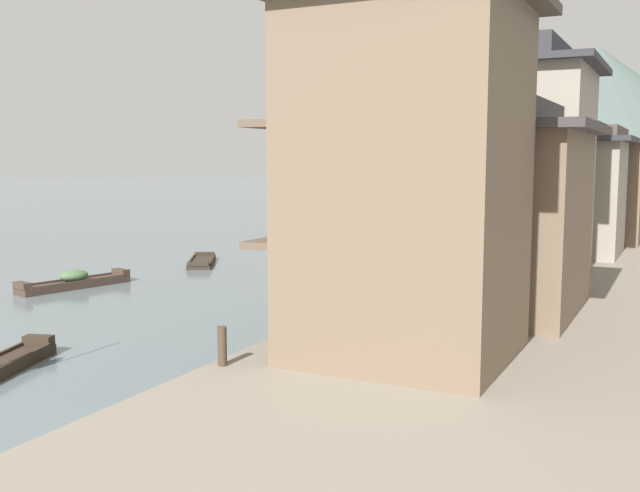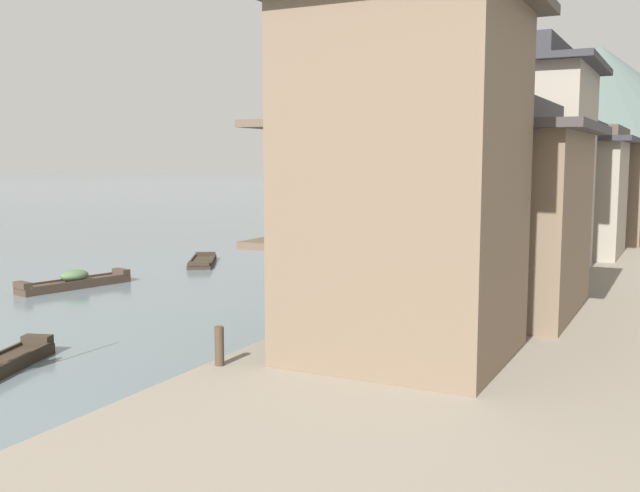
{
  "view_description": "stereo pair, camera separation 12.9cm",
  "coord_description": "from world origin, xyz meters",
  "px_view_note": "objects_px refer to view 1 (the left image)",
  "views": [
    {
      "loc": [
        16.83,
        -10.27,
        5.3
      ],
      "look_at": [
        3.36,
        16.82,
        1.68
      ],
      "focal_mm": 41.19,
      "sensor_mm": 36.0,
      "label": 1
    },
    {
      "loc": [
        16.94,
        -10.21,
        5.3
      ],
      "look_at": [
        3.36,
        16.82,
        1.68
      ],
      "focal_mm": 41.19,
      "sensor_mm": 36.0,
      "label": 2
    }
  ],
  "objects_px": {
    "boat_moored_second": "(344,303)",
    "boat_moored_far": "(497,213)",
    "house_waterfront_second": "(488,208)",
    "house_waterfront_tall": "(525,163)",
    "boat_upstream_distant": "(538,218)",
    "house_waterfront_far": "(586,185)",
    "boat_moored_third": "(74,282)",
    "boat_crossing_west": "(421,271)",
    "boat_midriver_drifting": "(202,262)",
    "mooring_post_dock_near": "(222,346)",
    "boat_moored_nearest": "(366,232)",
    "boat_midriver_upstream": "(516,227)",
    "house_waterfront_narrow": "(562,189)",
    "house_waterfront_nearest": "(408,165)",
    "mooring_post_dock_mid": "(368,287)"
  },
  "relations": [
    {
      "from": "boat_midriver_upstream",
      "to": "house_waterfront_narrow",
      "type": "bearing_deg",
      "value": -72.82
    },
    {
      "from": "house_waterfront_far",
      "to": "mooring_post_dock_mid",
      "type": "distance_m",
      "value": 22.56
    },
    {
      "from": "mooring_post_dock_near",
      "to": "mooring_post_dock_mid",
      "type": "bearing_deg",
      "value": 90.0
    },
    {
      "from": "boat_midriver_drifting",
      "to": "house_waterfront_narrow",
      "type": "height_order",
      "value": "house_waterfront_narrow"
    },
    {
      "from": "house_waterfront_narrow",
      "to": "boat_moored_nearest",
      "type": "bearing_deg",
      "value": 143.0
    },
    {
      "from": "house_waterfront_second",
      "to": "house_waterfront_far",
      "type": "relative_size",
      "value": 0.89
    },
    {
      "from": "boat_moored_third",
      "to": "boat_crossing_west",
      "type": "bearing_deg",
      "value": 39.55
    },
    {
      "from": "boat_upstream_distant",
      "to": "house_waterfront_tall",
      "type": "bearing_deg",
      "value": -81.05
    },
    {
      "from": "boat_midriver_upstream",
      "to": "house_waterfront_nearest",
      "type": "height_order",
      "value": "house_waterfront_nearest"
    },
    {
      "from": "boat_moored_nearest",
      "to": "boat_moored_third",
      "type": "distance_m",
      "value": 25.26
    },
    {
      "from": "boat_moored_third",
      "to": "boat_upstream_distant",
      "type": "xyz_separation_m",
      "value": [
        11.13,
        42.4,
        -0.08
      ]
    },
    {
      "from": "boat_moored_third",
      "to": "boat_midriver_drifting",
      "type": "xyz_separation_m",
      "value": [
        0.65,
        7.98,
        -0.13
      ]
    },
    {
      "from": "house_waterfront_tall",
      "to": "house_waterfront_far",
      "type": "bearing_deg",
      "value": 87.15
    },
    {
      "from": "boat_midriver_drifting",
      "to": "mooring_post_dock_near",
      "type": "distance_m",
      "value": 21.5
    },
    {
      "from": "house_waterfront_tall",
      "to": "mooring_post_dock_mid",
      "type": "distance_m",
      "value": 9.58
    },
    {
      "from": "boat_moored_nearest",
      "to": "house_waterfront_second",
      "type": "height_order",
      "value": "house_waterfront_second"
    },
    {
      "from": "boat_moored_third",
      "to": "house_waterfront_narrow",
      "type": "distance_m",
      "value": 22.44
    },
    {
      "from": "house_waterfront_tall",
      "to": "house_waterfront_far",
      "type": "height_order",
      "value": "house_waterfront_tall"
    },
    {
      "from": "boat_moored_third",
      "to": "mooring_post_dock_near",
      "type": "relative_size",
      "value": 5.72
    },
    {
      "from": "house_waterfront_nearest",
      "to": "mooring_post_dock_mid",
      "type": "relative_size",
      "value": 9.78
    },
    {
      "from": "house_waterfront_second",
      "to": "mooring_post_dock_near",
      "type": "distance_m",
      "value": 9.84
    },
    {
      "from": "boat_moored_second",
      "to": "boat_midriver_drifting",
      "type": "xyz_separation_m",
      "value": [
        -10.98,
        6.74,
        -0.06
      ]
    },
    {
      "from": "boat_moored_far",
      "to": "boat_midriver_upstream",
      "type": "relative_size",
      "value": 1.15
    },
    {
      "from": "boat_upstream_distant",
      "to": "house_waterfront_narrow",
      "type": "bearing_deg",
      "value": -78.1
    },
    {
      "from": "boat_upstream_distant",
      "to": "house_waterfront_far",
      "type": "height_order",
      "value": "house_waterfront_far"
    },
    {
      "from": "boat_midriver_drifting",
      "to": "boat_crossing_west",
      "type": "distance_m",
      "value": 11.12
    },
    {
      "from": "house_waterfront_far",
      "to": "boat_upstream_distant",
      "type": "bearing_deg",
      "value": 106.28
    },
    {
      "from": "boat_moored_nearest",
      "to": "boat_moored_second",
      "type": "distance_m",
      "value": 25.62
    },
    {
      "from": "boat_moored_far",
      "to": "house_waterfront_tall",
      "type": "distance_m",
      "value": 41.22
    },
    {
      "from": "boat_midriver_drifting",
      "to": "boat_crossing_west",
      "type": "height_order",
      "value": "boat_crossing_west"
    },
    {
      "from": "house_waterfront_narrow",
      "to": "boat_midriver_upstream",
      "type": "bearing_deg",
      "value": 107.18
    },
    {
      "from": "boat_midriver_drifting",
      "to": "house_waterfront_tall",
      "type": "height_order",
      "value": "house_waterfront_tall"
    },
    {
      "from": "boat_moored_third",
      "to": "boat_moored_second",
      "type": "bearing_deg",
      "value": 6.06
    },
    {
      "from": "boat_midriver_drifting",
      "to": "mooring_post_dock_near",
      "type": "bearing_deg",
      "value": -53.22
    },
    {
      "from": "house_waterfront_second",
      "to": "house_waterfront_narrow",
      "type": "xyz_separation_m",
      "value": [
        0.03,
        14.51,
        0.01
      ]
    },
    {
      "from": "boat_crossing_west",
      "to": "mooring_post_dock_mid",
      "type": "relative_size",
      "value": 4.18
    },
    {
      "from": "house_waterfront_nearest",
      "to": "house_waterfront_tall",
      "type": "relative_size",
      "value": 1.0
    },
    {
      "from": "house_waterfront_tall",
      "to": "mooring_post_dock_mid",
      "type": "xyz_separation_m",
      "value": [
        -3.19,
        -8.16,
        -3.86
      ]
    },
    {
      "from": "boat_moored_third",
      "to": "house_waterfront_second",
      "type": "xyz_separation_m",
      "value": [
        17.07,
        -0.41,
        3.58
      ]
    },
    {
      "from": "mooring_post_dock_near",
      "to": "mooring_post_dock_mid",
      "type": "height_order",
      "value": "mooring_post_dock_mid"
    },
    {
      "from": "boat_moored_nearest",
      "to": "house_waterfront_far",
      "type": "xyz_separation_m",
      "value": [
        14.96,
        -4.17,
        3.66
      ]
    },
    {
      "from": "house_waterfront_second",
      "to": "house_waterfront_tall",
      "type": "xyz_separation_m",
      "value": [
        -0.37,
        7.47,
        1.3
      ]
    },
    {
      "from": "boat_moored_far",
      "to": "house_waterfront_far",
      "type": "distance_m",
      "value": 28.14
    },
    {
      "from": "boat_moored_second",
      "to": "mooring_post_dock_mid",
      "type": "relative_size",
      "value": 4.19
    },
    {
      "from": "boat_midriver_upstream",
      "to": "mooring_post_dock_near",
      "type": "xyz_separation_m",
      "value": [
        2.51,
        -43.02,
        1.12
      ]
    },
    {
      "from": "boat_midriver_drifting",
      "to": "boat_moored_second",
      "type": "bearing_deg",
      "value": -31.54
    },
    {
      "from": "boat_midriver_drifting",
      "to": "boat_upstream_distant",
      "type": "relative_size",
      "value": 1.07
    },
    {
      "from": "house_waterfront_nearest",
      "to": "house_waterfront_tall",
      "type": "bearing_deg",
      "value": 90.19
    },
    {
      "from": "boat_moored_second",
      "to": "house_waterfront_nearest",
      "type": "height_order",
      "value": "house_waterfront_nearest"
    },
    {
      "from": "boat_moored_second",
      "to": "boat_moored_far",
      "type": "xyz_separation_m",
      "value": [
        -5.0,
        45.49,
        -0.0
      ]
    }
  ]
}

